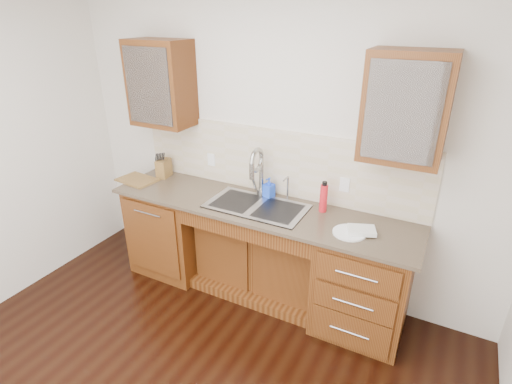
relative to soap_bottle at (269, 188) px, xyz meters
The scene contains 23 objects.
wall_back 0.39m from the soap_bottle, 93.28° to the left, with size 4.00×0.10×2.70m, color silver.
base_cabinet_left 1.13m from the soap_bottle, 168.93° to the right, with size 0.70×0.62×0.88m, color #593014.
base_cabinet_center 0.66m from the soap_bottle, 95.75° to the right, with size 1.20×0.44×0.70m, color #593014.
base_cabinet_right 1.11m from the soap_bottle, 11.30° to the right, with size 0.70×0.62×0.88m, color #593014.
countertop 0.23m from the soap_bottle, 92.78° to the right, with size 2.70×0.65×0.03m, color #84705B.
backsplash 0.23m from the soap_bottle, 95.07° to the left, with size 2.70×0.02×0.59m, color beige.
sink 0.28m from the soap_bottle, 92.59° to the right, with size 0.84×0.46×0.19m, color #9E9EA5.
faucet 0.14m from the soap_bottle, behind, with size 0.04×0.04×0.40m, color #999993.
filter_tap 0.17m from the soap_bottle, ahead, with size 0.02×0.02×0.24m, color #999993.
upper_cabinet_left 1.34m from the soap_bottle, behind, with size 0.55×0.34×0.75m, color #593014.
upper_cabinet_right 1.33m from the soap_bottle, ahead, with size 0.55×0.34×0.75m, color #593014.
outlet_left 0.68m from the soap_bottle, behind, with size 0.08×0.01×0.12m, color white.
outlet_right 0.66m from the soap_bottle, ahead, with size 0.08×0.01×0.12m, color white.
soap_bottle is the anchor object (origin of this frame).
water_bottle 0.52m from the soap_bottle, ahead, with size 0.06×0.06×0.23m, color red.
plate 0.86m from the soap_bottle, 20.03° to the right, with size 0.25×0.25×0.01m, color white.
dish_towel 0.93m from the soap_bottle, 16.23° to the right, with size 0.20×0.14×0.03m, color silver.
knife_block 1.13m from the soap_bottle, behind, with size 0.10×0.16×0.18m, color olive.
cutting_board 1.33m from the soap_bottle, 168.97° to the right, with size 0.37×0.26×0.02m, color brown.
cup_left_a 1.39m from the soap_bottle, behind, with size 0.13×0.13×0.10m, color white.
cup_left_b 1.22m from the soap_bottle, behind, with size 0.09×0.09×0.09m, color white.
cup_right_a 1.20m from the soap_bottle, ahead, with size 0.11×0.11×0.09m, color white.
cup_right_b 1.36m from the soap_bottle, ahead, with size 0.11×0.11×0.10m, color silver.
Camera 1 is at (1.38, -1.27, 2.43)m, focal length 28.00 mm.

